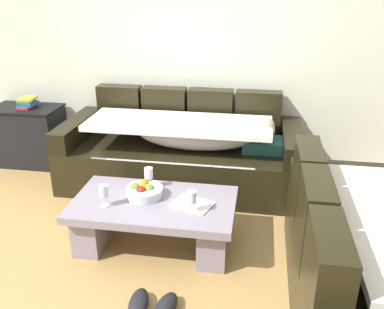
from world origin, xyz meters
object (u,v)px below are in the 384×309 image
(couch_near_window, at_px, (373,271))
(pair_of_shoes, at_px, (152,306))
(coffee_table, at_px, (154,218))
(wine_glass_near_left, at_px, (104,192))
(wine_glass_far_back, at_px, (149,174))
(book_stack_on_cabinet, at_px, (27,103))
(wine_glass_near_right, at_px, (192,198))
(fruit_bowl, at_px, (144,191))
(couch_along_wall, at_px, (184,153))
(side_cabinet, at_px, (29,136))
(open_magazine, at_px, (192,204))

(couch_near_window, distance_m, pair_of_shoes, 1.32)
(pair_of_shoes, bearing_deg, coffee_table, 102.53)
(couch_near_window, bearing_deg, wine_glass_near_left, 77.61)
(wine_glass_far_back, height_order, book_stack_on_cabinet, book_stack_on_cabinet)
(couch_near_window, height_order, wine_glass_near_right, couch_near_window)
(fruit_bowl, distance_m, wine_glass_near_left, 0.31)
(wine_glass_near_left, height_order, pair_of_shoes, wine_glass_near_left)
(book_stack_on_cabinet, bearing_deg, couch_along_wall, -7.62)
(couch_along_wall, height_order, couch_near_window, same)
(couch_near_window, bearing_deg, side_cabinet, 60.22)
(wine_glass_near_left, xyz_separation_m, book_stack_on_cabinet, (-1.36, 1.42, 0.20))
(couch_near_window, distance_m, open_magazine, 1.25)
(wine_glass_near_right, bearing_deg, book_stack_on_cabinet, 144.76)
(couch_along_wall, relative_size, coffee_table, 1.89)
(fruit_bowl, distance_m, open_magazine, 0.39)
(wine_glass_far_back, xyz_separation_m, pair_of_shoes, (0.24, -0.90, -0.45))
(book_stack_on_cabinet, xyz_separation_m, pair_of_shoes, (1.85, -1.99, -0.65))
(wine_glass_near_right, xyz_separation_m, open_magazine, (-0.01, 0.10, -0.11))
(couch_along_wall, bearing_deg, wine_glass_near_right, -77.09)
(side_cabinet, distance_m, book_stack_on_cabinet, 0.37)
(couch_near_window, relative_size, coffee_table, 1.56)
(book_stack_on_cabinet, bearing_deg, pair_of_shoes, -47.15)
(wine_glass_far_back, height_order, side_cabinet, side_cabinet)
(open_magazine, relative_size, book_stack_on_cabinet, 1.38)
(couch_along_wall, xyz_separation_m, open_magazine, (0.26, -1.07, 0.05))
(wine_glass_far_back, relative_size, book_stack_on_cabinet, 0.82)
(wine_glass_near_right, xyz_separation_m, wine_glass_far_back, (-0.39, 0.32, 0.00))
(coffee_table, xyz_separation_m, side_cabinet, (-1.73, 1.29, 0.08))
(wine_glass_far_back, xyz_separation_m, open_magazine, (0.38, -0.22, -0.11))
(side_cabinet, distance_m, pair_of_shoes, 2.75)
(couch_near_window, distance_m, fruit_bowl, 1.63)
(wine_glass_near_left, distance_m, book_stack_on_cabinet, 1.98)
(wine_glass_near_left, xyz_separation_m, side_cabinet, (-1.40, 1.42, -0.17))
(wine_glass_near_right, distance_m, wine_glass_far_back, 0.51)
(wine_glass_far_back, height_order, open_magazine, wine_glass_far_back)
(fruit_bowl, height_order, wine_glass_near_left, wine_glass_near_left)
(coffee_table, bearing_deg, wine_glass_near_right, -20.56)
(couch_near_window, bearing_deg, pair_of_shoes, 97.99)
(couch_near_window, distance_m, wine_glass_far_back, 1.69)
(couch_near_window, xyz_separation_m, wine_glass_near_right, (-1.13, 0.40, 0.16))
(open_magazine, height_order, pair_of_shoes, open_magazine)
(fruit_bowl, xyz_separation_m, book_stack_on_cabinet, (-1.60, 1.23, 0.27))
(wine_glass_near_left, bearing_deg, couch_near_window, -12.39)
(open_magazine, distance_m, side_cabinet, 2.40)
(wine_glass_near_left, bearing_deg, open_magazine, 10.88)
(wine_glass_near_right, bearing_deg, couch_near_window, -19.58)
(pair_of_shoes, bearing_deg, couch_along_wall, 93.93)
(coffee_table, relative_size, wine_glass_far_back, 7.23)
(wine_glass_near_left, height_order, wine_glass_near_right, same)
(wine_glass_near_right, relative_size, wine_glass_far_back, 1.00)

